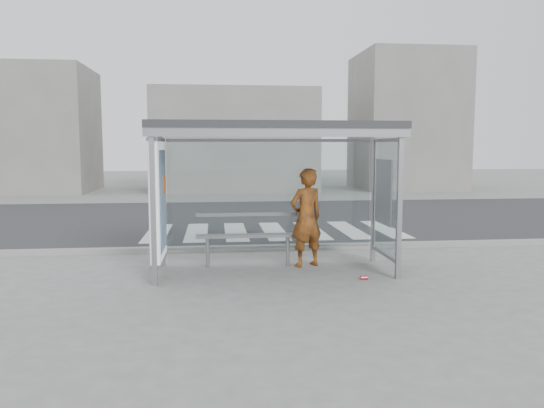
# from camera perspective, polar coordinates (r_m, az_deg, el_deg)

# --- Properties ---
(ground) EXTENTS (80.00, 80.00, 0.00)m
(ground) POSITION_cam_1_polar(r_m,az_deg,el_deg) (9.44, 0.26, -7.32)
(ground) COLOR slate
(ground) RESTS_ON ground
(road) EXTENTS (30.00, 10.00, 0.01)m
(road) POSITION_cam_1_polar(r_m,az_deg,el_deg) (16.30, -2.54, -1.57)
(road) COLOR #2B2B2E
(road) RESTS_ON ground
(curb) EXTENTS (30.00, 0.18, 0.12)m
(curb) POSITION_cam_1_polar(r_m,az_deg,el_deg) (11.32, -0.86, -4.73)
(curb) COLOR gray
(curb) RESTS_ON ground
(crosswalk) EXTENTS (6.55, 3.00, 0.00)m
(crosswalk) POSITION_cam_1_polar(r_m,az_deg,el_deg) (13.88, 0.20, -2.94)
(crosswalk) COLOR silver
(crosswalk) RESTS_ON ground
(bus_shelter) EXTENTS (4.25, 1.65, 2.62)m
(bus_shelter) POSITION_cam_1_polar(r_m,az_deg,el_deg) (9.20, -2.08, 4.81)
(bus_shelter) COLOR gray
(bus_shelter) RESTS_ON ground
(building_left) EXTENTS (6.00, 5.00, 6.00)m
(building_left) POSITION_cam_1_polar(r_m,az_deg,el_deg) (28.57, -24.75, 7.23)
(building_left) COLOR slate
(building_left) RESTS_ON ground
(building_center) EXTENTS (8.00, 5.00, 5.00)m
(building_center) POSITION_cam_1_polar(r_m,az_deg,el_deg) (27.14, -4.09, 6.81)
(building_center) COLOR slate
(building_center) RESTS_ON ground
(building_right) EXTENTS (5.00, 5.00, 7.00)m
(building_right) POSITION_cam_1_polar(r_m,az_deg,el_deg) (28.94, 14.20, 8.58)
(building_right) COLOR slate
(building_right) RESTS_ON ground
(person) EXTENTS (0.78, 0.66, 1.81)m
(person) POSITION_cam_1_polar(r_m,az_deg,el_deg) (9.75, 3.70, -1.47)
(person) COLOR orange
(person) RESTS_ON ground
(bench) EXTENTS (1.90, 0.33, 0.98)m
(bench) POSITION_cam_1_polar(r_m,az_deg,el_deg) (9.77, -2.62, -3.40)
(bench) COLOR slate
(bench) RESTS_ON ground
(soda_can) EXTENTS (0.13, 0.08, 0.07)m
(soda_can) POSITION_cam_1_polar(r_m,az_deg,el_deg) (9.03, 9.86, -7.81)
(soda_can) COLOR #C93B4E
(soda_can) RESTS_ON ground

